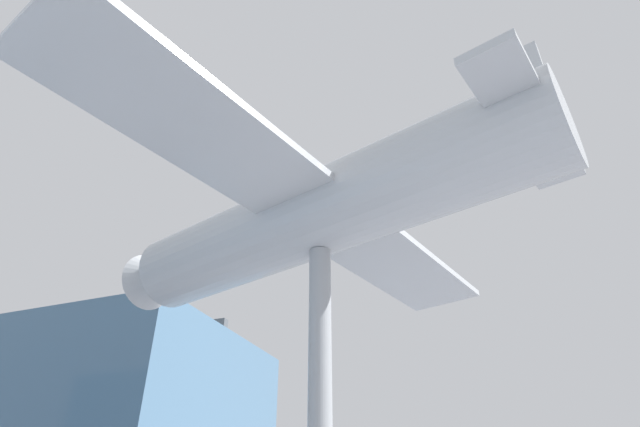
# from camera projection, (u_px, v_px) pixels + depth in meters

# --- Properties ---
(support_pylon_central) EXTENTS (0.48, 0.48, 7.11)m
(support_pylon_central) POSITION_uv_depth(u_px,v_px,m) (320.00, 417.00, 9.52)
(support_pylon_central) COLOR #999EA3
(support_pylon_central) RESTS_ON ground_plane
(suspended_airplane) EXTENTS (14.11, 12.68, 3.05)m
(suspended_airplane) POSITION_uv_depth(u_px,v_px,m) (312.00, 216.00, 12.05)
(suspended_airplane) COLOR #B2B7BC
(suspended_airplane) RESTS_ON support_pylon_central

